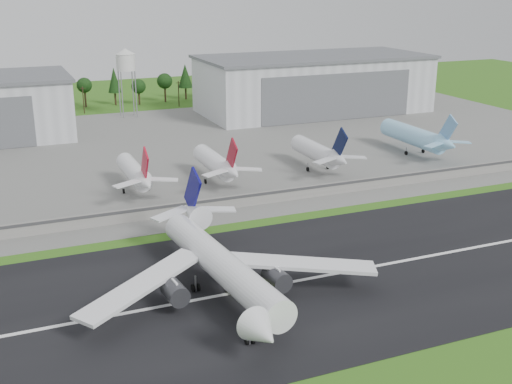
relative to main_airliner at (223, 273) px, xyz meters
name	(u,v)px	position (x,y,z in m)	size (l,w,h in m)	color
ground	(361,296)	(24.00, -9.57, -4.89)	(600.00, 600.00, 0.00)	#2F6A19
runway	(334,274)	(24.00, 0.43, -4.84)	(320.00, 60.00, 0.10)	black
runway_centerline	(335,274)	(24.00, 0.43, -4.78)	(220.00, 1.00, 0.02)	white
apron	(182,149)	(24.00, 110.43, -4.84)	(320.00, 150.00, 0.10)	slate
blast_fence	(251,199)	(24.00, 45.42, -3.09)	(240.00, 0.61, 3.50)	gray
hangar_east	(313,84)	(99.00, 155.35, 7.73)	(102.00, 47.00, 25.20)	silver
water_tower	(126,60)	(19.00, 175.43, 19.66)	(8.40, 8.40, 29.40)	#99999E
utility_poles	(133,110)	(24.00, 190.43, -4.89)	(230.00, 3.00, 12.00)	black
treeline	(126,104)	(24.00, 205.43, -4.89)	(320.00, 16.00, 22.00)	black
main_airliner	(223,273)	(0.00, 0.00, 0.00)	(57.02, 59.27, 18.17)	white
ground_vehicle	(242,288)	(4.00, 0.23, -4.07)	(2.41, 5.23, 1.45)	#B9ED1B
parked_jet_red_a	(136,174)	(-1.36, 66.94, 0.98)	(7.36, 31.29, 16.36)	white
parked_jet_red_b	(218,164)	(22.52, 66.97, 1.14)	(7.36, 31.29, 16.53)	white
parked_jet_navy	(320,153)	(55.91, 66.97, 1.15)	(7.36, 31.29, 16.54)	white
parked_jet_skyblue	(418,137)	(95.88, 72.03, 1.49)	(7.36, 37.29, 16.96)	#90D1FA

